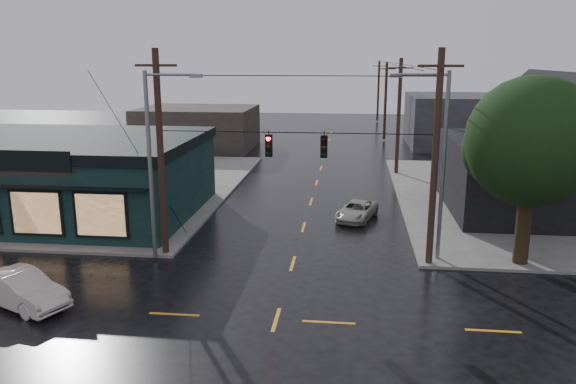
# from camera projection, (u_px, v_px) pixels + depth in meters

# --- Properties ---
(ground_plane) EXTENTS (160.00, 160.00, 0.00)m
(ground_plane) POSITION_uv_depth(u_px,v_px,m) (276.00, 320.00, 21.35)
(ground_plane) COLOR black
(sidewalk_nw) EXTENTS (28.00, 28.00, 0.15)m
(sidewalk_nw) POSITION_uv_depth(u_px,v_px,m) (52.00, 187.00, 42.85)
(sidewalk_nw) COLOR slate
(sidewalk_nw) RESTS_ON ground
(pizza_shop) EXTENTS (16.30, 12.34, 4.90)m
(pizza_shop) POSITION_uv_depth(u_px,v_px,m) (65.00, 175.00, 34.90)
(pizza_shop) COLOR black
(pizza_shop) RESTS_ON ground
(ne_building) EXTENTS (12.60, 11.60, 8.75)m
(ne_building) POSITION_uv_depth(u_px,v_px,m) (550.00, 143.00, 35.05)
(ne_building) COLOR black
(ne_building) RESTS_ON ground
(corner_tree) EXTENTS (6.01, 6.01, 8.85)m
(corner_tree) POSITION_uv_depth(u_px,v_px,m) (532.00, 142.00, 25.51)
(corner_tree) COLOR black
(corner_tree) RESTS_ON ground
(utility_pole_nw) EXTENTS (2.00, 0.32, 10.15)m
(utility_pole_nw) POSITION_uv_depth(u_px,v_px,m) (166.00, 255.00, 28.34)
(utility_pole_nw) COLOR black
(utility_pole_nw) RESTS_ON ground
(utility_pole_ne) EXTENTS (2.00, 0.32, 10.15)m
(utility_pole_ne) POSITION_uv_depth(u_px,v_px,m) (428.00, 265.00, 26.91)
(utility_pole_ne) COLOR black
(utility_pole_ne) RESTS_ON ground
(utility_pole_far_a) EXTENTS (2.00, 0.32, 9.65)m
(utility_pole_far_a) POSITION_uv_depth(u_px,v_px,m) (396.00, 174.00, 47.67)
(utility_pole_far_a) COLOR black
(utility_pole_far_a) RESTS_ON ground
(utility_pole_far_b) EXTENTS (2.00, 0.32, 9.15)m
(utility_pole_far_b) POSITION_uv_depth(u_px,v_px,m) (384.00, 140.00, 66.98)
(utility_pole_far_b) COLOR black
(utility_pole_far_b) RESTS_ON ground
(utility_pole_far_c) EXTENTS (2.00, 0.32, 9.15)m
(utility_pole_far_c) POSITION_uv_depth(u_px,v_px,m) (377.00, 122.00, 86.29)
(utility_pole_far_c) COLOR black
(utility_pole_far_c) RESTS_ON ground
(span_signal_assembly) EXTENTS (13.00, 0.48, 1.23)m
(span_signal_assembly) POSITION_uv_depth(u_px,v_px,m) (296.00, 145.00, 26.27)
(span_signal_assembly) COLOR black
(span_signal_assembly) RESTS_ON ground
(streetlight_nw) EXTENTS (5.40, 0.30, 9.15)m
(streetlight_nw) POSITION_uv_depth(u_px,v_px,m) (156.00, 259.00, 27.70)
(streetlight_nw) COLOR slate
(streetlight_nw) RESTS_ON ground
(streetlight_ne) EXTENTS (5.40, 0.30, 9.15)m
(streetlight_ne) POSITION_uv_depth(u_px,v_px,m) (437.00, 261.00, 27.53)
(streetlight_ne) COLOR slate
(streetlight_ne) RESTS_ON ground
(bg_building_west) EXTENTS (12.00, 10.00, 4.40)m
(bg_building_west) POSITION_uv_depth(u_px,v_px,m) (198.00, 128.00, 61.00)
(bg_building_west) COLOR #2E2721
(bg_building_west) RESTS_ON ground
(bg_building_east) EXTENTS (14.00, 12.00, 5.60)m
(bg_building_east) POSITION_uv_depth(u_px,v_px,m) (473.00, 121.00, 62.38)
(bg_building_east) COLOR #27272C
(bg_building_east) RESTS_ON ground
(sedan_cream) EXTENTS (4.62, 3.20, 1.44)m
(sedan_cream) POSITION_uv_depth(u_px,v_px,m) (21.00, 289.00, 22.36)
(sedan_cream) COLOR beige
(sedan_cream) RESTS_ON ground
(suv_silver) EXTENTS (2.93, 4.34, 1.10)m
(suv_silver) POSITION_uv_depth(u_px,v_px,m) (357.00, 211.00, 34.35)
(suv_silver) COLOR #AAA99D
(suv_silver) RESTS_ON ground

